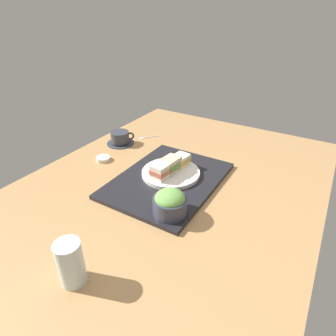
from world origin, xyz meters
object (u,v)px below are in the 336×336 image
at_px(small_sauce_dish, 103,159).
at_px(teaspoon, 145,137).
at_px(sandwich_plate, 171,173).
at_px(sandwich_near, 161,171).
at_px(coffee_cup, 120,138).
at_px(sandwich_middle, 171,165).
at_px(sandwich_far, 180,160).
at_px(drinking_glass, 71,263).
at_px(salad_bowl, 170,203).

relative_size(small_sauce_dish, teaspoon, 0.68).
relative_size(sandwich_plate, sandwich_near, 2.89).
xyz_separation_m(coffee_cup, teaspoon, (0.11, -0.06, -0.02)).
bearing_deg(sandwich_middle, sandwich_plate, -45.00).
bearing_deg(coffee_cup, sandwich_far, -102.82).
bearing_deg(teaspoon, sandwich_near, -137.03).
distance_m(sandwich_near, drinking_glass, 0.46).
distance_m(sandwich_plate, sandwich_middle, 0.03).
bearing_deg(teaspoon, sandwich_plate, -130.41).
xyz_separation_m(drinking_glass, teaspoon, (0.76, 0.33, -0.05)).
distance_m(drinking_glass, teaspoon, 0.83).
relative_size(drinking_glass, small_sauce_dish, 2.03).
xyz_separation_m(sandwich_near, coffee_cup, (0.19, 0.34, -0.03)).
bearing_deg(sandwich_plate, sandwich_far, -9.06).
distance_m(salad_bowl, coffee_cup, 0.57).
bearing_deg(small_sauce_dish, drinking_glass, -144.27).
bearing_deg(sandwich_near, small_sauce_dish, 84.71).
relative_size(salad_bowl, small_sauce_dish, 1.82).
height_order(sandwich_near, drinking_glass, drinking_glass).
xyz_separation_m(sandwich_near, small_sauce_dish, (0.03, 0.30, -0.05)).
height_order(sandwich_middle, drinking_glass, drinking_glass).
bearing_deg(teaspoon, small_sauce_dish, 176.14).
xyz_separation_m(sandwich_middle, small_sauce_dish, (-0.03, 0.31, -0.05)).
bearing_deg(sandwich_near, sandwich_plate, -9.06).
bearing_deg(small_sauce_dish, sandwich_plate, -84.95).
distance_m(sandwich_middle, teaspoon, 0.39).
height_order(sandwich_near, salad_bowl, salad_bowl).
xyz_separation_m(sandwich_far, teaspoon, (0.19, 0.30, -0.05)).
height_order(sandwich_near, sandwich_middle, sandwich_middle).
xyz_separation_m(sandwich_middle, salad_bowl, (-0.19, -0.11, -0.00)).
bearing_deg(sandwich_plate, small_sauce_dish, 95.05).
height_order(salad_bowl, small_sauce_dish, salad_bowl).
bearing_deg(sandwich_middle, teaspoon, 49.59).
height_order(sandwich_far, drinking_glass, drinking_glass).
distance_m(coffee_cup, drinking_glass, 0.75).
distance_m(sandwich_near, salad_bowl, 0.18).
height_order(coffee_cup, teaspoon, coffee_cup).
bearing_deg(salad_bowl, sandwich_near, 40.93).
bearing_deg(salad_bowl, sandwich_plate, 29.86).
height_order(sandwich_plate, small_sauce_dish, sandwich_plate).
bearing_deg(sandwich_middle, drinking_glass, -175.95).
height_order(salad_bowl, drinking_glass, drinking_glass).
relative_size(sandwich_near, sandwich_middle, 1.01).
distance_m(sandwich_far, drinking_glass, 0.56).
bearing_deg(coffee_cup, salad_bowl, -125.57).
distance_m(sandwich_near, coffee_cup, 0.39).
bearing_deg(sandwich_far, sandwich_plate, 170.94).
bearing_deg(sandwich_far, sandwich_near, 170.94).
xyz_separation_m(sandwich_plate, coffee_cup, (0.14, 0.35, 0.01)).
xyz_separation_m(sandwich_middle, drinking_glass, (-0.51, -0.04, 0.00)).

